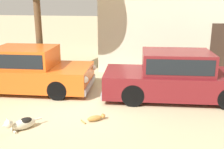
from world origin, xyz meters
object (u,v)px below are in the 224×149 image
Objects in this scene: parked_sedan_nearest at (27,69)px; stray_dog_spotted at (21,123)px; stray_cat at (96,118)px; parked_sedan_second at (177,76)px.

parked_sedan_nearest is 3.03m from stray_dog_spotted.
parked_sedan_nearest is 5.68× the size of stray_dog_spotted.
parked_sedan_nearest is 7.32× the size of stray_cat.
stray_cat is at bearing -140.68° from parked_sedan_second.
stray_cat is at bearing -38.73° from parked_sedan_nearest.
stray_cat is (-2.14, -1.95, -0.65)m from parked_sedan_second.
stray_dog_spotted is at bearing 171.72° from stray_cat.
parked_sedan_second is 2.97m from stray_cat.
stray_dog_spotted reaches higher than stray_cat.
parked_sedan_nearest is at bearing 175.96° from parked_sedan_second.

